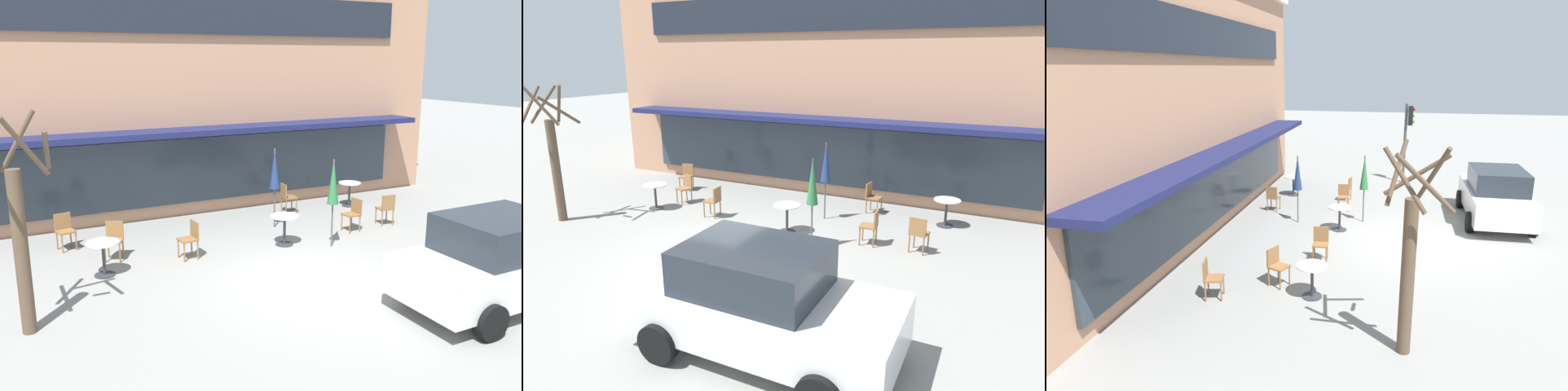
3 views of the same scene
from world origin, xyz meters
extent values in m
plane|color=gray|center=(0.00, 0.00, 0.00)|extent=(80.00, 80.00, 0.00)
cube|color=tan|center=(0.00, 10.00, 3.99)|extent=(16.50, 8.00, 7.98)
cube|color=#191E4C|center=(0.00, 5.45, 2.55)|extent=(14.03, 1.10, 0.16)
cube|color=#1E232D|center=(0.00, 5.94, 5.75)|extent=(13.20, 0.10, 1.10)
cube|color=#2D3842|center=(0.00, 5.94, 1.35)|extent=(13.20, 0.10, 1.90)
cylinder|color=#333338|center=(0.61, 2.30, 0.01)|extent=(0.44, 0.44, 0.03)
cylinder|color=#333338|center=(0.61, 2.30, 0.38)|extent=(0.07, 0.07, 0.70)
cylinder|color=silver|center=(0.61, 2.30, 0.74)|extent=(0.70, 0.70, 0.03)
cylinder|color=#333338|center=(4.27, 4.64, 0.01)|extent=(0.44, 0.44, 0.03)
cylinder|color=#333338|center=(4.27, 4.64, 0.38)|extent=(0.07, 0.07, 0.70)
cylinder|color=silver|center=(4.27, 4.64, 0.74)|extent=(0.70, 0.70, 0.03)
cylinder|color=#333338|center=(-3.82, 2.29, 0.01)|extent=(0.44, 0.44, 0.03)
cylinder|color=#333338|center=(-3.82, 2.29, 0.38)|extent=(0.07, 0.07, 0.70)
cylinder|color=silver|center=(-3.82, 2.29, 0.74)|extent=(0.70, 0.70, 0.03)
cylinder|color=#4C4C51|center=(1.10, 3.73, 1.10)|extent=(0.04, 0.04, 2.20)
cone|color=navy|center=(1.10, 3.73, 1.65)|extent=(0.28, 0.28, 1.10)
cylinder|color=#4C4C51|center=(1.59, 1.66, 1.10)|extent=(0.04, 0.04, 2.20)
cone|color=#286B38|center=(1.59, 1.66, 1.65)|extent=(0.28, 0.28, 1.10)
cylinder|color=olive|center=(-3.34, 2.92, 0.23)|extent=(0.04, 0.04, 0.45)
cylinder|color=olive|center=(-3.65, 3.06, 0.23)|extent=(0.04, 0.04, 0.45)
cylinder|color=olive|center=(-3.20, 3.22, 0.23)|extent=(0.04, 0.04, 0.45)
cylinder|color=olive|center=(-3.51, 3.37, 0.23)|extent=(0.04, 0.04, 0.45)
cube|color=olive|center=(-3.42, 3.14, 0.47)|extent=(0.53, 0.53, 0.04)
cube|color=olive|center=(-3.35, 3.30, 0.69)|extent=(0.38, 0.21, 0.40)
cylinder|color=olive|center=(3.82, 2.74, 0.23)|extent=(0.04, 0.04, 0.45)
cylinder|color=olive|center=(4.16, 2.69, 0.23)|extent=(0.04, 0.04, 0.45)
cylinder|color=olive|center=(3.77, 2.41, 0.23)|extent=(0.04, 0.04, 0.45)
cylinder|color=olive|center=(4.11, 2.36, 0.23)|extent=(0.04, 0.04, 0.45)
cube|color=olive|center=(3.96, 2.55, 0.47)|extent=(0.45, 0.45, 0.04)
cube|color=olive|center=(3.94, 2.37, 0.69)|extent=(0.40, 0.10, 0.40)
cylinder|color=olive|center=(-2.02, 2.27, 0.23)|extent=(0.04, 0.04, 0.45)
cylinder|color=olive|center=(-2.05, 2.61, 0.23)|extent=(0.04, 0.04, 0.45)
cylinder|color=olive|center=(-1.69, 2.30, 0.23)|extent=(0.04, 0.04, 0.45)
cylinder|color=olive|center=(-1.71, 2.64, 0.23)|extent=(0.04, 0.04, 0.45)
cube|color=olive|center=(-1.87, 2.45, 0.47)|extent=(0.43, 0.43, 0.04)
cube|color=olive|center=(-1.69, 2.47, 0.69)|extent=(0.07, 0.40, 0.40)
cylinder|color=olive|center=(2.60, 2.28, 0.23)|extent=(0.04, 0.04, 0.45)
cylinder|color=olive|center=(2.57, 2.62, 0.23)|extent=(0.04, 0.04, 0.45)
cylinder|color=olive|center=(2.94, 2.31, 0.23)|extent=(0.04, 0.04, 0.45)
cylinder|color=olive|center=(2.91, 2.65, 0.23)|extent=(0.04, 0.04, 0.45)
cube|color=olive|center=(2.75, 2.47, 0.47)|extent=(0.43, 0.43, 0.04)
cube|color=olive|center=(2.93, 2.48, 0.69)|extent=(0.07, 0.40, 0.40)
cylinder|color=olive|center=(-4.09, 4.24, 0.23)|extent=(0.04, 0.04, 0.45)
cylinder|color=olive|center=(-4.43, 4.16, 0.23)|extent=(0.04, 0.04, 0.45)
cylinder|color=olive|center=(-4.17, 4.57, 0.23)|extent=(0.04, 0.04, 0.45)
cylinder|color=olive|center=(-4.50, 4.49, 0.23)|extent=(0.04, 0.04, 0.45)
cube|color=olive|center=(-4.30, 4.37, 0.47)|extent=(0.48, 0.48, 0.04)
cube|color=olive|center=(-4.34, 4.54, 0.69)|extent=(0.40, 0.13, 0.40)
cylinder|color=olive|center=(2.39, 5.01, 0.23)|extent=(0.04, 0.04, 0.45)
cylinder|color=olive|center=(2.36, 4.67, 0.23)|extent=(0.04, 0.04, 0.45)
cylinder|color=olive|center=(2.06, 5.05, 0.23)|extent=(0.04, 0.04, 0.45)
cylinder|color=olive|center=(2.02, 4.71, 0.23)|extent=(0.04, 0.04, 0.45)
cube|color=olive|center=(2.21, 4.86, 0.47)|extent=(0.44, 0.44, 0.04)
cube|color=olive|center=(2.03, 4.88, 0.69)|extent=(0.08, 0.40, 0.40)
cube|color=silver|center=(2.59, -2.52, 0.70)|extent=(4.22, 1.84, 0.76)
cube|color=#232B33|center=(2.44, -2.52, 1.42)|extent=(2.11, 1.62, 0.68)
cylinder|color=black|center=(3.88, -1.61, 0.32)|extent=(0.64, 0.23, 0.64)
cylinder|color=black|center=(3.90, -3.41, 0.32)|extent=(0.64, 0.23, 0.64)
cylinder|color=black|center=(1.28, -1.63, 0.32)|extent=(0.64, 0.23, 0.64)
cylinder|color=black|center=(1.29, -3.43, 0.32)|extent=(0.64, 0.23, 0.64)
cylinder|color=brown|center=(-5.48, 0.30, 1.42)|extent=(0.24, 0.24, 2.84)
cylinder|color=brown|center=(-4.95, 0.24, 3.11)|extent=(0.20, 1.12, 0.82)
cylinder|color=brown|center=(-5.36, 0.57, 3.24)|extent=(0.64, 0.36, 1.04)
cylinder|color=brown|center=(-5.81, 0.44, 3.21)|extent=(0.38, 0.75, 1.00)
cylinder|color=brown|center=(-5.94, 0.13, 3.20)|extent=(0.44, 0.99, 0.99)
cylinder|color=brown|center=(-5.29, -0.01, 3.22)|extent=(0.72, 0.50, 1.02)
cylinder|color=#47474C|center=(7.37, 0.44, 1.70)|extent=(0.12, 0.12, 3.40)
cube|color=black|center=(7.37, 0.26, 2.90)|extent=(0.26, 0.20, 0.80)
sphere|color=red|center=(7.37, 0.13, 3.17)|extent=(0.13, 0.13, 0.13)
sphere|color=gold|center=(7.37, 0.13, 2.91)|extent=(0.13, 0.13, 0.13)
sphere|color=green|center=(7.37, 0.13, 2.65)|extent=(0.13, 0.13, 0.13)
camera|label=1|loc=(-5.85, -9.12, 4.55)|focal=38.00mm
camera|label=2|loc=(5.69, -7.98, 4.44)|focal=32.00mm
camera|label=3|loc=(-12.92, 0.49, 4.90)|focal=32.00mm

